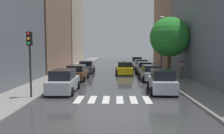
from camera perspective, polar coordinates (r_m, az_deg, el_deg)
name	(u,v)px	position (r m, az deg, el deg)	size (l,w,h in m)	color
ground_plane	(115,69)	(35.95, 0.74, -0.51)	(28.00, 72.00, 0.04)	#38383A
sidewalk_left	(74,68)	(36.57, -9.50, -0.34)	(3.00, 72.00, 0.15)	gray
sidewalk_right	(156,69)	(36.49, 11.00, -0.37)	(3.00, 72.00, 0.15)	gray
crosswalk_stripes	(113,100)	(15.10, 0.24, -8.19)	(4.95, 2.20, 0.01)	silver
building_left_mid	(41,11)	(36.22, -17.44, 13.33)	(6.00, 14.67, 17.65)	#8C6B56
building_left_far	(65,21)	(51.60, -11.69, 11.15)	(6.00, 15.46, 18.08)	#B2A38C
building_right_mid	(178,13)	(42.17, 16.32, 12.97)	(6.00, 15.26, 18.84)	#8C6B56
parked_car_left_nearest	(64,82)	(17.80, -12.07, -3.61)	(2.04, 4.43, 1.76)	#B2B7BF
parked_car_left_second	(77,73)	(24.26, -8.80, -1.45)	(2.15, 4.47, 1.58)	brown
parked_car_left_third	(87,67)	(30.90, -6.41, -0.01)	(2.17, 4.68, 1.60)	#474C51
parked_car_right_nearest	(162,82)	(17.76, 12.43, -3.67)	(2.13, 4.11, 1.74)	#B2B7BF
parked_car_right_second	(151,73)	(23.98, 9.75, -1.52)	(2.25, 4.26, 1.60)	#B2B7BF
parked_car_right_third	(144,68)	(29.24, 8.08, -0.34)	(2.03, 4.35, 1.58)	#474C51
parked_car_right_fourth	(141,65)	(35.17, 7.24, 0.55)	(2.28, 4.38, 1.55)	silver
parked_car_right_fifth	(136,62)	(40.56, 6.16, 1.25)	(2.07, 4.67, 1.70)	silver
taxi_midroad	(124,68)	(28.76, 3.06, -0.35)	(2.20, 4.45, 1.81)	yellow
pedestrian_near_tree	(182,66)	(24.49, 17.12, 0.30)	(1.00, 1.00, 1.89)	#38513D
street_tree_right	(170,37)	(26.07, 14.27, 7.29)	(4.38, 4.38, 6.61)	#513823
traffic_light_left_corner	(30,50)	(15.80, -19.99, 4.10)	(0.30, 0.42, 4.30)	black
lamp_post_right	(162,41)	(27.47, 12.36, 6.31)	(0.60, 0.28, 6.89)	#595B60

